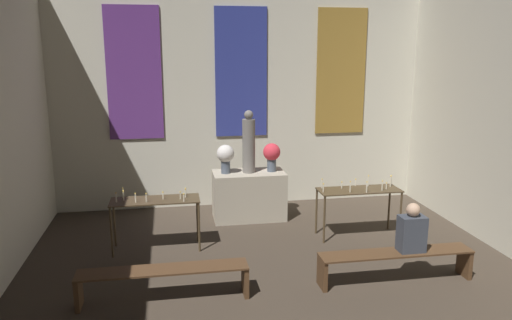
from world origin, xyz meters
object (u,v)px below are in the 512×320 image
object	(u,v)px
altar	(249,195)
candle_rack_left	(155,205)
flower_vase_right	(272,154)
pew_back_left	(164,277)
person_seated	(412,231)
pew_back_right	(396,259)
statue	(249,144)
candle_rack_right	(359,195)
flower_vase_left	(225,156)

from	to	relation	value
altar	candle_rack_left	xyz separation A→B (m)	(-1.73, -1.25, 0.29)
flower_vase_right	altar	bearing A→B (deg)	180.00
flower_vase_right	candle_rack_left	size ratio (longest dim) A/B	0.38
pew_back_left	person_seated	world-z (taller)	person_seated
candle_rack_left	pew_back_right	world-z (taller)	candle_rack_left
statue	candle_rack_right	xyz separation A→B (m)	(1.73, -1.25, -0.72)
altar	statue	bearing A→B (deg)	0.00
statue	candle_rack_left	world-z (taller)	statue
altar	candle_rack_left	distance (m)	2.15
altar	pew_back_left	world-z (taller)	altar
pew_back_left	flower_vase_right	bearing A→B (deg)	55.96
altar	flower_vase_right	size ratio (longest dim) A/B	2.50
flower_vase_right	pew_back_right	bearing A→B (deg)	-69.05
altar	flower_vase_right	distance (m)	0.91
statue	flower_vase_left	world-z (taller)	statue
pew_back_left	statue	bearing A→B (deg)	62.11
candle_rack_left	statue	bearing A→B (deg)	35.74
statue	candle_rack_right	distance (m)	2.25
person_seated	flower_vase_left	bearing A→B (deg)	126.71
altar	person_seated	bearing A→B (deg)	-59.07
statue	candle_rack_left	distance (m)	2.25
statue	pew_back_left	xyz separation A→B (m)	(-1.60, -3.03, -1.14)
flower_vase_right	pew_back_left	xyz separation A→B (m)	(-2.04, -3.03, -0.92)
candle_rack_left	person_seated	distance (m)	3.97
altar	candle_rack_right	xyz separation A→B (m)	(1.73, -1.25, 0.29)
altar	pew_back_right	bearing A→B (deg)	-62.11
statue	candle_rack_left	bearing A→B (deg)	-144.26
candle_rack_left	pew_back_right	distance (m)	3.80
candle_rack_left	candle_rack_right	distance (m)	3.47
candle_rack_left	person_seated	size ratio (longest dim) A/B	2.04
person_seated	pew_back_right	bearing A→B (deg)	180.00
flower_vase_right	pew_back_right	size ratio (longest dim) A/B	0.25
flower_vase_right	candle_rack_right	distance (m)	1.86
flower_vase_left	candle_rack_left	world-z (taller)	flower_vase_left
flower_vase_left	person_seated	distance (m)	3.81
statue	flower_vase_right	distance (m)	0.49
pew_back_left	flower_vase_left	bearing A→B (deg)	69.05
flower_vase_right	candle_rack_right	size ratio (longest dim) A/B	0.38
statue	flower_vase_left	distance (m)	0.49
statue	flower_vase_right	xyz separation A→B (m)	(0.44, 0.00, -0.22)
flower_vase_left	pew_back_left	bearing A→B (deg)	-110.95
candle_rack_left	pew_back_left	world-z (taller)	candle_rack_left
flower_vase_right	candle_rack_left	xyz separation A→B (m)	(-2.18, -1.25, -0.51)
pew_back_right	candle_rack_left	bearing A→B (deg)	151.92
statue	candle_rack_right	bearing A→B (deg)	-35.72
pew_back_left	pew_back_right	size ratio (longest dim) A/B	1.00
statue	candle_rack_right	world-z (taller)	statue
flower_vase_left	candle_rack_left	size ratio (longest dim) A/B	0.38
person_seated	statue	bearing A→B (deg)	120.93
flower_vase_left	pew_back_right	world-z (taller)	flower_vase_left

